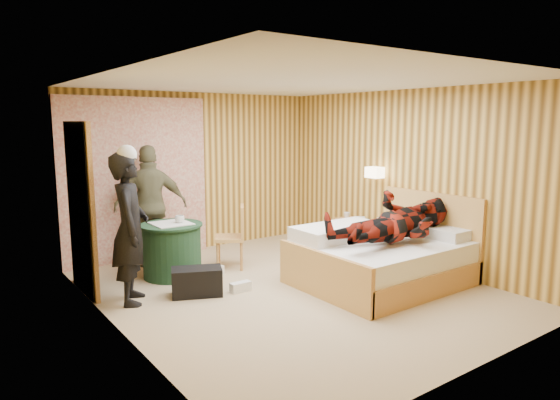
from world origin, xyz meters
TOP-DOWN VIEW (x-y plane):
  - floor at (0.00, 0.00)m, footprint 4.20×5.00m
  - ceiling at (0.00, 0.00)m, footprint 4.20×5.00m
  - wall_back at (0.00, 2.50)m, footprint 4.20×0.02m
  - wall_left at (-2.10, 0.00)m, footprint 0.02×5.00m
  - wall_right at (2.10, 0.00)m, footprint 0.02×5.00m
  - curtain at (-1.00, 2.43)m, footprint 2.20×0.08m
  - doorway at (-2.06, 1.40)m, footprint 0.06×0.90m
  - wall_lamp at (1.92, 0.45)m, footprint 0.26×0.24m
  - bed at (1.12, -0.46)m, footprint 2.02×1.59m
  - nightstand at (1.88, 0.86)m, footprint 0.40×0.55m
  - round_table at (-0.94, 1.35)m, footprint 0.82×0.82m
  - chair_far at (-0.96, 2.00)m, footprint 0.49×0.49m
  - chair_near at (-0.06, 1.20)m, footprint 0.55×0.55m
  - duffel_bag at (-1.01, 0.49)m, footprint 0.66×0.52m
  - sneaker_left at (-0.53, 0.30)m, footprint 0.26×0.11m
  - sneaker_right at (-0.46, 1.04)m, footprint 0.28×0.20m
  - woman_standing at (-1.71, 0.73)m, footprint 0.63×0.74m
  - man_at_table at (-0.94, 2.03)m, footprint 1.09×0.71m
  - man_on_bed at (1.15, -0.69)m, footprint 0.86×0.67m
  - book_lower at (1.88, 0.81)m, footprint 0.21×0.25m
  - book_upper at (1.88, 0.81)m, footprint 0.27×0.28m
  - cup_nightstand at (1.88, 0.99)m, footprint 0.11×0.11m
  - cup_table at (-0.84, 1.30)m, footprint 0.16×0.16m

SIDE VIEW (x-z plane):
  - floor at x=0.00m, z-range -0.01..0.01m
  - sneaker_right at x=-0.46m, z-range 0.00..0.11m
  - sneaker_left at x=-0.53m, z-range 0.00..0.11m
  - duffel_bag at x=-1.01m, z-range 0.00..0.33m
  - nightstand at x=1.88m, z-range 0.01..0.54m
  - bed at x=1.12m, z-range -0.23..0.86m
  - round_table at x=-0.94m, z-range 0.00..0.73m
  - chair_near at x=-0.06m, z-range 0.07..0.96m
  - book_lower at x=1.88m, z-range 0.53..0.55m
  - chair_far at x=-0.96m, z-range 0.07..1.00m
  - book_upper at x=1.88m, z-range 0.55..0.57m
  - cup_nightstand at x=1.88m, z-range 0.53..0.62m
  - cup_table at x=-0.84m, z-range 0.73..0.82m
  - woman_standing at x=-1.71m, z-range 0.00..1.71m
  - man_at_table at x=-0.94m, z-range 0.00..1.72m
  - man_on_bed at x=1.15m, z-range 0.09..1.86m
  - doorway at x=-2.06m, z-range 0.00..2.05m
  - curtain at x=-1.00m, z-range 0.00..2.40m
  - wall_back at x=0.00m, z-range 0.00..2.50m
  - wall_left at x=-2.10m, z-range 0.00..2.50m
  - wall_right at x=2.10m, z-range 0.00..2.50m
  - wall_lamp at x=1.92m, z-range 1.22..1.38m
  - ceiling at x=0.00m, z-range 2.50..2.50m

